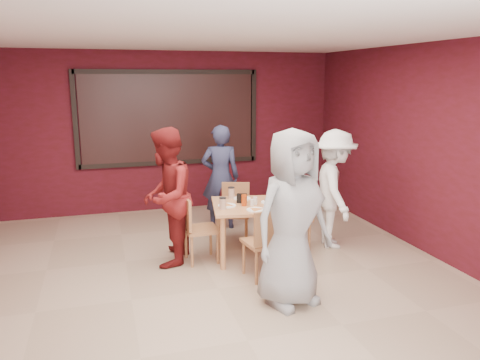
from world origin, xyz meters
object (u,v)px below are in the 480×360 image
object	(u,v)px
diner_right	(334,189)
chair_front	(266,239)
dining_table	(249,211)
chair_right	(296,214)
chair_back	(235,208)
diner_back	(220,177)
diner_left	(166,197)
diner_front	(292,218)
chair_left	(196,225)

from	to	relation	value
diner_right	chair_front	bearing A→B (deg)	135.46
dining_table	chair_right	size ratio (longest dim) A/B	1.20
dining_table	diner_right	size ratio (longest dim) A/B	0.65
dining_table	chair_back	distance (m)	0.74
chair_front	chair_right	size ratio (longest dim) A/B	0.97
chair_right	diner_back	distance (m)	1.49
diner_left	diner_back	bearing A→B (deg)	162.05
chair_front	diner_left	xyz separation A→B (m)	(-1.03, 0.84, 0.38)
diner_front	diner_back	size ratio (longest dim) A/B	1.13
diner_left	chair_front	bearing A→B (deg)	72.66
diner_front	dining_table	bearing A→B (deg)	75.43
diner_front	chair_left	bearing A→B (deg)	101.57
diner_right	diner_left	bearing A→B (deg)	102.83
diner_front	diner_right	world-z (taller)	diner_front
dining_table	diner_front	world-z (taller)	diner_front
chair_left	diner_left	bearing A→B (deg)	168.98
chair_left	diner_front	size ratio (longest dim) A/B	0.47
diner_front	diner_right	xyz separation A→B (m)	(1.24, 1.43, -0.10)
diner_front	diner_back	bearing A→B (deg)	75.29
dining_table	diner_back	size ratio (longest dim) A/B	0.65
dining_table	diner_front	distance (m)	1.37
chair_front	diner_right	world-z (taller)	diner_right
diner_front	chair_front	bearing A→B (deg)	78.74
diner_back	diner_left	distance (m)	1.60
chair_back	diner_front	world-z (taller)	diner_front
chair_back	chair_right	world-z (taller)	chair_right
chair_back	diner_left	distance (m)	1.29
chair_left	chair_right	distance (m)	1.42
dining_table	chair_front	xyz separation A→B (m)	(-0.02, -0.72, -0.15)
diner_left	diner_right	xyz separation A→B (m)	(2.33, -0.03, -0.05)
diner_right	chair_left	bearing A→B (deg)	104.67
dining_table	chair_left	bearing A→B (deg)	175.90
diner_front	diner_right	distance (m)	1.89
chair_left	diner_back	distance (m)	1.49
dining_table	chair_front	world-z (taller)	dining_table
chair_left	chair_right	bearing A→B (deg)	2.20
chair_front	diner_back	world-z (taller)	diner_back
diner_back	diner_left	world-z (taller)	diner_left
chair_right	diner_back	bearing A→B (deg)	121.25
chair_front	chair_back	size ratio (longest dim) A/B	1.04
dining_table	diner_right	bearing A→B (deg)	3.77
diner_back	diner_right	size ratio (longest dim) A/B	0.99
diner_front	chair_back	bearing A→B (deg)	74.13
dining_table	chair_left	size ratio (longest dim) A/B	1.24
chair_right	diner_front	world-z (taller)	diner_front
diner_front	diner_left	world-z (taller)	diner_front
chair_left	chair_right	xyz separation A→B (m)	(1.42, 0.05, 0.02)
chair_left	diner_left	distance (m)	0.53
dining_table	diner_back	bearing A→B (deg)	91.40
diner_back	diner_right	bearing A→B (deg)	149.76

